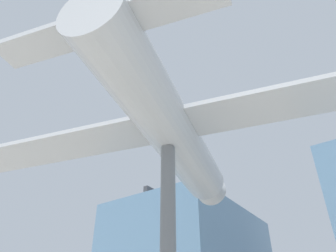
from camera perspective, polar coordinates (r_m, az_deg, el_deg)
name	(u,v)px	position (r m, az deg, el deg)	size (l,w,h in m)	color
suspended_airplane	(170,129)	(13.09, 0.44, -0.61)	(21.13, 13.67, 3.40)	#B2B7BC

